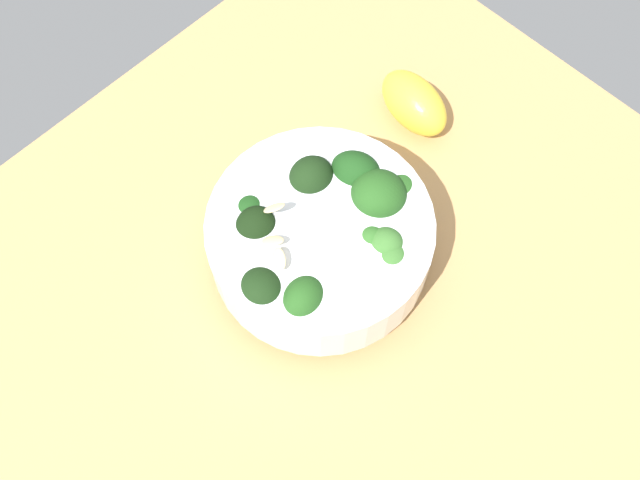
% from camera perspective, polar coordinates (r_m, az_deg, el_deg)
% --- Properties ---
extents(ground_plane, '(0.65, 0.65, 0.04)m').
position_cam_1_polar(ground_plane, '(0.64, 2.87, -5.99)').
color(ground_plane, tan).
extents(bowl_of_broccoli, '(0.18, 0.18, 0.09)m').
position_cam_1_polar(bowl_of_broccoli, '(0.60, 0.19, 0.34)').
color(bowl_of_broccoli, white).
rests_on(bowl_of_broccoli, ground_plane).
extents(lemon_wedge, '(0.05, 0.08, 0.05)m').
position_cam_1_polar(lemon_wedge, '(0.69, 7.08, 10.18)').
color(lemon_wedge, yellow).
rests_on(lemon_wedge, ground_plane).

